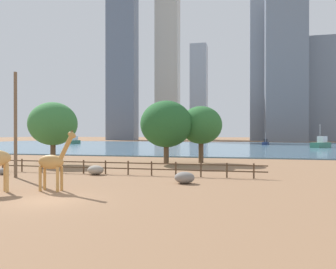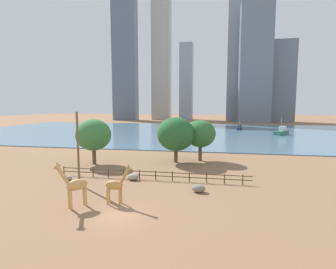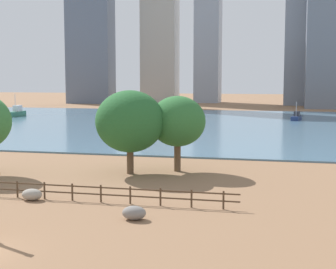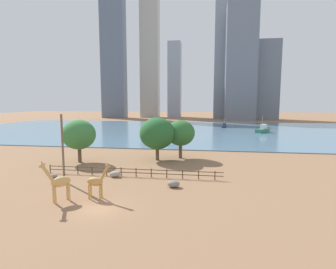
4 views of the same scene
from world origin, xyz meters
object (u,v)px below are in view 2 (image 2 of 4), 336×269
(boulder_by_pole, at_px, (68,178))
(boulder_small, at_px, (199,188))
(giraffe_tall, at_px, (75,185))
(giraffe_companion, at_px, (116,185))
(tree_right_tall, at_px, (176,134))
(tree_center_broad, at_px, (200,134))
(boat_tug, at_px, (92,126))
(boat_sailboat, at_px, (240,128))
(utility_pole, at_px, (78,149))
(boulder_near_fence, at_px, (133,177))
(tree_left_large, at_px, (94,135))
(boat_barge, at_px, (282,132))

(boulder_by_pole, height_order, boulder_small, boulder_small)
(giraffe_tall, height_order, giraffe_companion, giraffe_tall)
(boulder_small, height_order, tree_right_tall, tree_right_tall)
(tree_center_broad, bearing_deg, boat_tug, 130.61)
(giraffe_tall, distance_m, boat_sailboat, 90.98)
(utility_pole, distance_m, tree_right_tall, 18.27)
(giraffe_tall, height_order, utility_pole, utility_pole)
(boulder_near_fence, xyz_separation_m, boulder_by_pole, (-8.45, -1.85, -0.13))
(giraffe_tall, relative_size, tree_right_tall, 0.59)
(giraffe_tall, distance_m, boat_tug, 94.19)
(boulder_by_pole, relative_size, boat_sailboat, 0.24)
(giraffe_tall, bearing_deg, boulder_near_fence, -153.81)
(tree_left_large, distance_m, tree_right_tall, 14.08)
(boulder_near_fence, relative_size, boat_sailboat, 0.34)
(boulder_near_fence, relative_size, boulder_by_pole, 1.43)
(boulder_near_fence, bearing_deg, giraffe_companion, -83.41)
(boulder_near_fence, bearing_deg, tree_right_tall, 71.89)
(utility_pole, relative_size, boat_sailboat, 2.02)
(boat_tug, distance_m, boat_barge, 77.36)
(boat_sailboat, relative_size, boat_tug, 0.77)
(giraffe_tall, relative_size, boulder_by_pole, 4.32)
(boulder_near_fence, distance_m, tree_right_tall, 13.45)
(boulder_near_fence, distance_m, boat_tug, 86.41)
(utility_pole, xyz_separation_m, boulder_near_fence, (5.99, 3.32, -4.17))
(tree_left_large, bearing_deg, tree_right_tall, 15.93)
(tree_left_large, height_order, boat_barge, tree_left_large)
(giraffe_tall, relative_size, boulder_small, 3.02)
(tree_left_large, xyz_separation_m, tree_center_broad, (17.64, 6.21, -0.12))
(utility_pole, relative_size, boulder_by_pole, 8.40)
(giraffe_companion, relative_size, utility_pole, 0.45)
(boat_sailboat, xyz_separation_m, boat_tug, (-63.80, -3.33, 0.23))
(giraffe_tall, bearing_deg, boat_barge, -166.15)
(utility_pole, xyz_separation_m, boulder_by_pole, (-2.47, 1.47, -4.31))
(boulder_near_fence, bearing_deg, utility_pole, -150.96)
(boulder_small, height_order, boat_tug, boat_tug)
(giraffe_companion, distance_m, tree_left_large, 20.00)
(tree_center_broad, xyz_separation_m, tree_right_tall, (-4.11, -2.35, 0.11))
(boulder_near_fence, height_order, boat_sailboat, boat_sailboat)
(giraffe_tall, bearing_deg, boat_sailboat, -154.29)
(tree_left_large, bearing_deg, boulder_small, -31.72)
(giraffe_tall, height_order, tree_right_tall, tree_right_tall)
(giraffe_companion, distance_m, boulder_small, 9.67)
(giraffe_tall, height_order, tree_left_large, tree_left_large)
(boulder_by_pole, height_order, boat_barge, boat_barge)
(boat_sailboat, bearing_deg, tree_center_broad, 0.46)
(boat_tug, bearing_deg, tree_right_tall, 35.94)
(boat_sailboat, distance_m, boat_barge, 21.23)
(utility_pole, bearing_deg, giraffe_tall, -63.16)
(giraffe_tall, xyz_separation_m, boulder_small, (11.53, 6.81, -1.80))
(utility_pole, bearing_deg, tree_left_large, 107.51)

